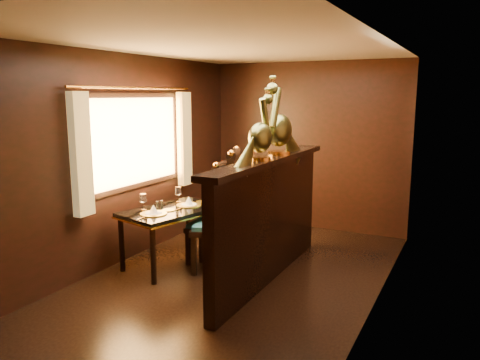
{
  "coord_description": "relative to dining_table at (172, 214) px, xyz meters",
  "views": [
    {
      "loc": [
        2.26,
        -4.23,
        2.01
      ],
      "look_at": [
        -0.11,
        0.45,
        1.06
      ],
      "focal_mm": 35.0,
      "sensor_mm": 36.0,
      "label": 1
    }
  ],
  "objects": [
    {
      "name": "chair_right",
      "position": [
        0.45,
        0.29,
        0.04
      ],
      "size": [
        0.49,
        0.52,
        1.27
      ],
      "rotation": [
        0.0,
        0.0,
        0.09
      ],
      "color": "black",
      "rests_on": "ground"
    },
    {
      "name": "ground",
      "position": [
        0.87,
        -0.17,
        -0.62
      ],
      "size": [
        5.0,
        5.0,
        0.0
      ],
      "primitive_type": "plane",
      "color": "black",
      "rests_on": "ground"
    },
    {
      "name": "room_shell",
      "position": [
        0.79,
        -0.16,
        0.96
      ],
      "size": [
        3.04,
        5.04,
        2.52
      ],
      "color": "black",
      "rests_on": "ground"
    },
    {
      "name": "partition",
      "position": [
        1.19,
        0.13,
        0.09
      ],
      "size": [
        0.26,
        2.7,
        1.36
      ],
      "color": "black",
      "rests_on": "ground"
    },
    {
      "name": "peacock_right",
      "position": [
        1.2,
        0.38,
        1.16
      ],
      "size": [
        0.27,
        0.72,
        0.85
      ],
      "primitive_type": null,
      "color": "#16442C",
      "rests_on": "partition"
    },
    {
      "name": "peacock_left",
      "position": [
        1.2,
        -0.13,
        1.1
      ],
      "size": [
        0.23,
        0.61,
        0.73
      ],
      "primitive_type": null,
      "color": "#16442C",
      "rests_on": "partition"
    },
    {
      "name": "dining_table",
      "position": [
        0.0,
        0.0,
        0.0
      ],
      "size": [
        0.98,
        1.31,
        0.89
      ],
      "rotation": [
        0.0,
        0.0,
        -0.25
      ],
      "color": "black",
      "rests_on": "ground"
    },
    {
      "name": "chair_left",
      "position": [
        0.66,
        0.15,
        0.12
      ],
      "size": [
        0.66,
        0.68,
        1.43
      ],
      "rotation": [
        0.0,
        0.0,
        0.34
      ],
      "color": "black",
      "rests_on": "ground"
    }
  ]
}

